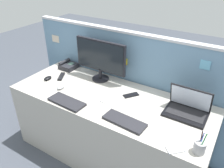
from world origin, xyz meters
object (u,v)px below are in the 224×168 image
Objects in this scene: laptop at (188,107)px; cell_phone_silver_slab at (175,149)px; keyboard_main at (124,121)px; computer_mouse_right_hand at (48,78)px; desktop_monitor at (100,58)px; pen_cup at (200,147)px; cell_phone_black_slab at (131,95)px; desk_phone at (68,66)px; computer_mouse_left_hand at (61,87)px; cell_phone_white_slab at (107,99)px; keyboard_spare at (67,102)px; tv_remote at (61,76)px.

laptop is 2.82× the size of cell_phone_silver_slab.
computer_mouse_right_hand reaches higher than keyboard_main.
desktop_monitor is 1.21m from cell_phone_silver_slab.
laptop is 0.98× the size of keyboard_main.
pen_cup is (1.18, -0.52, -0.20)m from desktop_monitor.
cell_phone_silver_slab is (1.04, -0.58, -0.25)m from desktop_monitor.
cell_phone_silver_slab is at bearing -1.88° from cell_phone_black_slab.
desk_phone reaches higher than cell_phone_silver_slab.
computer_mouse_left_hand is 0.52m from cell_phone_white_slab.
cell_phone_silver_slab and cell_phone_black_slab have the same top height.
keyboard_spare is at bearing -135.52° from cell_phone_silver_slab.
tv_remote is (-0.16, 0.18, -0.01)m from computer_mouse_left_hand.
desk_phone is (-1.47, 0.13, -0.03)m from laptop.
desk_phone is 1.35× the size of cell_phone_white_slab.
desktop_monitor is at bearing 92.24° from keyboard_spare.
pen_cup is (0.59, -0.01, 0.04)m from keyboard_main.
keyboard_spare is at bearing -178.52° from pen_cup.
desktop_monitor is 4.72× the size of cell_phone_silver_slab.
cell_phone_silver_slab is at bearing 0.94° from keyboard_spare.
keyboard_main is 2.65× the size of cell_phone_white_slab.
tv_remote is at bearing -67.69° from desk_phone.
computer_mouse_left_hand reaches higher than keyboard_main.
pen_cup is at bearing -16.68° from computer_mouse_left_hand.
keyboard_spare is at bearing -69.98° from tv_remote.
cell_phone_white_slab is at bearing 43.45° from keyboard_spare.
desktop_monitor reaches higher than desk_phone.
laptop is at bearing 22.28° from cell_phone_white_slab.
keyboard_spare is at bearing -132.32° from cell_phone_white_slab.
desktop_monitor reaches higher than cell_phone_black_slab.
pen_cup is at bearing -39.78° from tv_remote.
tv_remote is (-1.58, 0.32, -0.04)m from pen_cup.
tv_remote is (0.09, -0.22, -0.02)m from desk_phone.
keyboard_main is at bearing -41.30° from desktop_monitor.
keyboard_spare is 3.61× the size of computer_mouse_right_hand.
keyboard_main is 1.00× the size of keyboard_spare.
keyboard_main is 1.09m from computer_mouse_right_hand.
computer_mouse_right_hand is at bearing -172.01° from laptop.
keyboard_spare is at bearing -156.13° from laptop.
laptop is 1.24m from computer_mouse_left_hand.
cell_phone_black_slab is at bearing -23.04° from tv_remote.
laptop is at bearing 116.39° from pen_cup.
tv_remote is at bearing 178.29° from cell_phone_white_slab.
keyboard_spare is (-0.59, -0.04, 0.00)m from keyboard_main.
keyboard_main reaches higher than cell_phone_white_slab.
desk_phone is at bearing -155.26° from cell_phone_silver_slab.
cell_phone_silver_slab is at bearing -156.02° from pen_cup.
keyboard_spare reaches higher than tv_remote.
cell_phone_white_slab is (0.51, 0.08, -0.01)m from computer_mouse_left_hand.
desk_phone is at bearing 110.99° from computer_mouse_left_hand.
cell_phone_white_slab is (-0.90, 0.21, -0.04)m from pen_cup.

